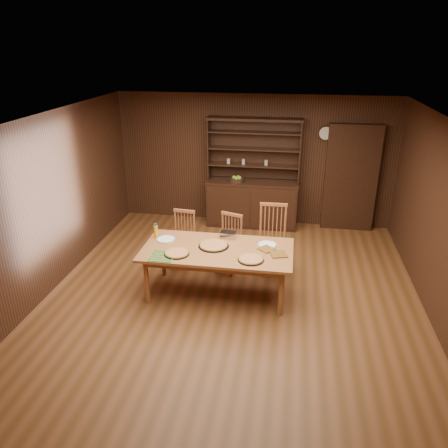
% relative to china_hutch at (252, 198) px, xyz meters
% --- Properties ---
extents(floor, '(6.00, 6.00, 0.00)m').
position_rel_china_hutch_xyz_m(floor, '(0.00, -2.75, -0.60)').
color(floor, brown).
rests_on(floor, ground).
extents(room_shell, '(6.00, 6.00, 6.00)m').
position_rel_china_hutch_xyz_m(room_shell, '(0.00, -2.75, 0.98)').
color(room_shell, silver).
rests_on(room_shell, floor).
extents(china_hutch, '(1.84, 0.52, 2.17)m').
position_rel_china_hutch_xyz_m(china_hutch, '(0.00, 0.00, 0.00)').
color(china_hutch, black).
rests_on(china_hutch, floor).
extents(doorway, '(1.00, 0.18, 2.10)m').
position_rel_china_hutch_xyz_m(doorway, '(1.90, 0.15, 0.45)').
color(doorway, black).
rests_on(doorway, floor).
extents(wall_clock, '(0.30, 0.05, 0.30)m').
position_rel_china_hutch_xyz_m(wall_clock, '(1.35, 0.20, 1.30)').
color(wall_clock, black).
rests_on(wall_clock, room_shell).
extents(dining_table, '(2.17, 1.09, 0.75)m').
position_rel_china_hutch_xyz_m(dining_table, '(-0.23, -2.74, 0.09)').
color(dining_table, '#A76B3A').
rests_on(dining_table, floor).
extents(chair_left, '(0.42, 0.41, 0.95)m').
position_rel_china_hutch_xyz_m(chair_left, '(-0.97, -1.87, -0.09)').
color(chair_left, '#A9623A').
rests_on(chair_left, floor).
extents(chair_center, '(0.50, 0.48, 0.97)m').
position_rel_china_hutch_xyz_m(chair_center, '(-0.18, -1.94, -0.08)').
color(chair_center, '#A9623A').
rests_on(chair_center, floor).
extents(chair_right, '(0.47, 0.45, 1.13)m').
position_rel_china_hutch_xyz_m(chair_right, '(0.51, -1.82, 0.01)').
color(chair_right, '#A9623A').
rests_on(chair_right, floor).
extents(pizza_left, '(0.36, 0.36, 0.04)m').
position_rel_china_hutch_xyz_m(pizza_left, '(-0.77, -3.00, 0.17)').
color(pizza_left, black).
rests_on(pizza_left, dining_table).
extents(pizza_right, '(0.36, 0.36, 0.04)m').
position_rel_china_hutch_xyz_m(pizza_right, '(0.28, -3.01, 0.17)').
color(pizza_right, black).
rests_on(pizza_right, dining_table).
extents(pizza_center, '(0.45, 0.45, 0.04)m').
position_rel_china_hutch_xyz_m(pizza_center, '(-0.30, -2.67, 0.17)').
color(pizza_center, black).
rests_on(pizza_center, dining_table).
extents(cooling_rack, '(0.38, 0.38, 0.01)m').
position_rel_china_hutch_xyz_m(cooling_rack, '(-0.95, -3.10, 0.16)').
color(cooling_rack, green).
rests_on(cooling_rack, dining_table).
extents(plate_left, '(0.28, 0.28, 0.02)m').
position_rel_china_hutch_xyz_m(plate_left, '(-1.06, -2.55, 0.16)').
color(plate_left, white).
rests_on(plate_left, dining_table).
extents(plate_right, '(0.28, 0.28, 0.02)m').
position_rel_china_hutch_xyz_m(plate_right, '(0.47, -2.50, 0.16)').
color(plate_right, white).
rests_on(plate_right, dining_table).
extents(foil_dish, '(0.23, 0.17, 0.09)m').
position_rel_china_hutch_xyz_m(foil_dish, '(-0.14, -2.32, 0.20)').
color(foil_dish, silver).
rests_on(foil_dish, dining_table).
extents(juice_bottle, '(0.06, 0.06, 0.23)m').
position_rel_china_hutch_xyz_m(juice_bottle, '(-1.23, -2.49, 0.26)').
color(juice_bottle, orange).
rests_on(juice_bottle, dining_table).
extents(pot_holder_a, '(0.28, 0.28, 0.02)m').
position_rel_china_hutch_xyz_m(pot_holder_a, '(0.65, -2.79, 0.16)').
color(pot_holder_a, red).
rests_on(pot_holder_a, dining_table).
extents(pot_holder_b, '(0.28, 0.28, 0.02)m').
position_rel_china_hutch_xyz_m(pot_holder_b, '(0.47, -2.65, 0.16)').
color(pot_holder_b, red).
rests_on(pot_holder_b, dining_table).
extents(fruit_bowl, '(0.29, 0.29, 0.12)m').
position_rel_china_hutch_xyz_m(fruit_bowl, '(-0.31, -0.07, 0.39)').
color(fruit_bowl, black).
rests_on(fruit_bowl, china_hutch).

